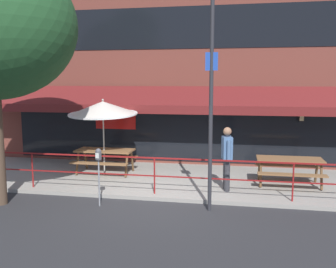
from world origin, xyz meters
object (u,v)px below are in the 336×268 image
at_px(picnic_table_centre, 289,164).
at_px(parking_meter_near, 98,160).
at_px(patio_umbrella_left, 103,108).
at_px(picnic_table_left, 105,155).
at_px(street_sign_pole, 211,106).
at_px(pedestrian_walking, 227,155).

height_order(picnic_table_centre, parking_meter_near, parking_meter_near).
distance_m(picnic_table_centre, patio_umbrella_left, 5.78).
relative_size(picnic_table_left, picnic_table_centre, 1.00).
distance_m(picnic_table_left, patio_umbrella_left, 1.48).
distance_m(picnic_table_left, street_sign_pole, 4.72).
bearing_deg(parking_meter_near, picnic_table_centre, 27.04).
relative_size(picnic_table_centre, parking_meter_near, 1.27).
relative_size(picnic_table_centre, patio_umbrella_left, 0.76).
xyz_separation_m(patio_umbrella_left, street_sign_pole, (3.51, -2.55, 0.27)).
height_order(parking_meter_near, street_sign_pole, street_sign_pole).
relative_size(picnic_table_centre, pedestrian_walking, 1.05).
distance_m(pedestrian_walking, parking_meter_near, 3.39).
relative_size(picnic_table_left, parking_meter_near, 1.27).
bearing_deg(parking_meter_near, patio_umbrella_left, 107.58).
distance_m(picnic_table_centre, pedestrian_walking, 1.95).
height_order(picnic_table_left, patio_umbrella_left, patio_umbrella_left).
xyz_separation_m(pedestrian_walking, parking_meter_near, (-3.00, -1.58, 0.09)).
height_order(patio_umbrella_left, street_sign_pole, street_sign_pole).
distance_m(patio_umbrella_left, street_sign_pole, 4.35).
distance_m(picnic_table_left, pedestrian_walking, 4.06).
bearing_deg(patio_umbrella_left, picnic_table_left, 90.00).
bearing_deg(picnic_table_centre, parking_meter_near, -152.96).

